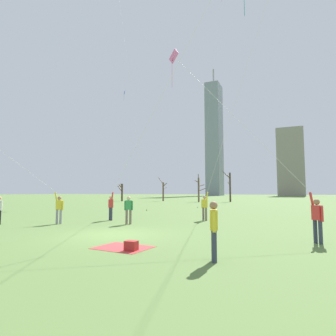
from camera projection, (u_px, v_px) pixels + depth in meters
name	position (u px, v px, depth m)	size (l,w,h in m)	color
ground_plane	(114.00, 235.00, 12.32)	(400.00, 400.00, 0.00)	#5B7A3D
kite_flyer_foreground_right_green	(223.00, 147.00, 18.26)	(6.34, 0.68, 17.96)	#726656
kite_flyer_foreground_left_yellow	(21.00, 177.00, 16.08)	(11.69, 9.78, 13.60)	gray
kite_flyer_midfield_left_pink	(285.00, 181.00, 11.20)	(7.57, 3.55, 10.43)	#33384C
kite_flyer_midfield_right_teal	(133.00, 161.00, 16.63)	(10.13, 5.97, 12.26)	#33384C
bystander_far_off_by_trees	(214.00, 228.00, 7.61)	(0.29, 0.49, 1.62)	#33384C
bystander_strolling_midfield	(129.00, 209.00, 16.39)	(0.47, 0.32, 1.62)	#726656
distant_kite_drifting_left_red	(220.00, 3.00, 37.76)	(3.32, 3.64, 30.48)	red
distant_kite_low_near_trees_blue	(125.00, 107.00, 43.45)	(2.32, 1.83, 17.92)	blue
distant_kite_drifting_right_white	(120.00, 6.00, 30.87)	(4.07, 1.06, 26.65)	white
picnic_spot	(128.00, 246.00, 9.18)	(1.93, 1.57, 0.31)	#CC3838
bare_tree_rightmost	(230.00, 186.00, 53.41)	(1.60, 1.72, 5.83)	#423326
bare_tree_far_right_edge	(122.00, 192.00, 57.49)	(2.11, 2.03, 3.56)	#4C3828
bare_tree_leftmost	(163.00, 190.00, 58.48)	(2.69, 2.35, 5.03)	brown
bare_tree_left_of_center	(199.00, 189.00, 53.23)	(2.15, 1.58, 5.23)	brown
skyline_wide_slab	(290.00, 162.00, 132.94)	(11.86, 10.96, 31.98)	gray
skyline_slender_spire	(214.00, 139.00, 145.75)	(7.11, 10.87, 67.26)	gray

